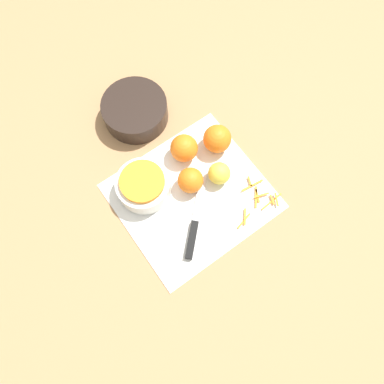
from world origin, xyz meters
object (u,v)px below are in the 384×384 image
bowl_dark (135,111)px  lemon (219,173)px  orange_left (217,139)px  knife (194,230)px  orange_back (184,148)px  bowl_speckled (143,185)px  orange_right (191,180)px

bowl_dark → lemon: size_ratio=3.05×
orange_left → lemon: bearing=-124.0°
knife → orange_left: bearing=-4.4°
orange_back → bowl_speckled: bearing=-170.7°
bowl_dark → orange_right: (0.00, -0.28, 0.01)m
bowl_dark → orange_back: 0.20m
lemon → bowl_speckled: bearing=154.9°
orange_right → orange_left: bearing=23.0°
bowl_speckled → bowl_dark: (0.11, 0.22, -0.01)m
bowl_dark → knife: bearing=-99.9°
bowl_speckled → lemon: 0.22m
orange_right → bowl_speckled: bearing=150.7°
knife → orange_right: (0.07, 0.12, 0.03)m
orange_right → bowl_dark: bearing=90.5°
knife → orange_right: orange_right is taller
bowl_speckled → orange_right: size_ratio=2.07×
bowl_speckled → bowl_dark: bearing=62.7°
bowl_speckled → orange_back: size_ratio=1.87×
orange_left → orange_back: 0.10m
orange_left → lemon: 0.10m
orange_back → lemon: size_ratio=1.25×
orange_back → bowl_dark: bearing=102.9°
orange_right → orange_back: size_ratio=0.91×
knife → orange_back: bearing=16.9°
orange_back → lemon: bearing=-72.0°
bowl_dark → orange_right: bearing=-89.5°
orange_back → knife: bearing=-118.9°
orange_back → orange_right: bearing=-114.8°
bowl_dark → orange_right: orange_right is taller
bowl_dark → orange_left: 0.27m
orange_left → orange_back: size_ratio=1.03×
orange_left → orange_right: orange_left is taller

